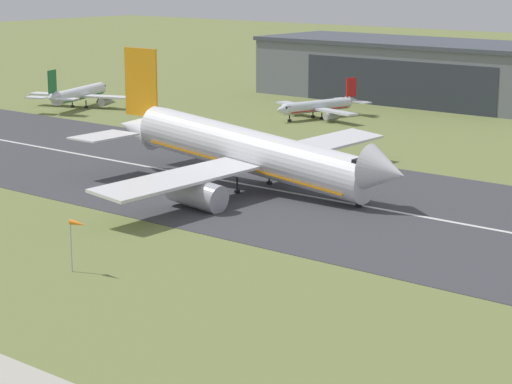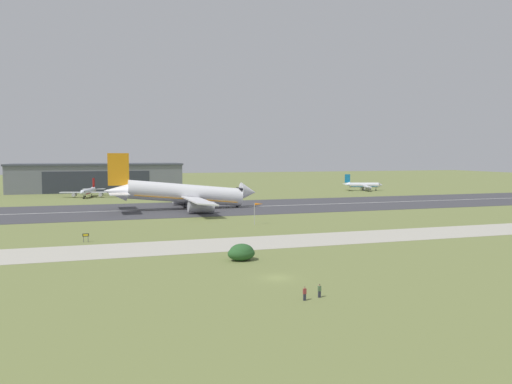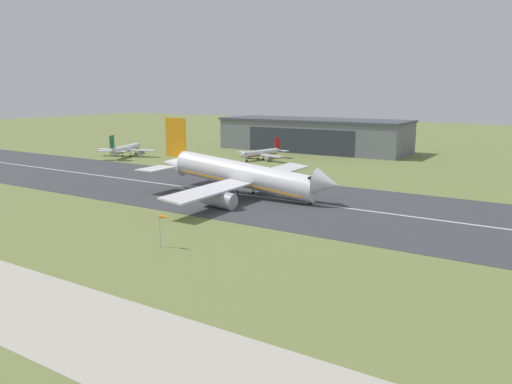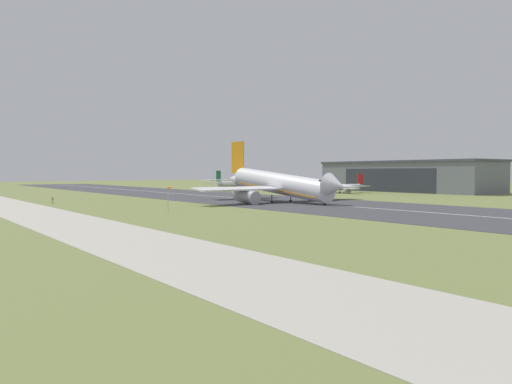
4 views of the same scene
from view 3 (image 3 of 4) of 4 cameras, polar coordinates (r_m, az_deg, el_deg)
ground_plane at (r=90.44m, az=-19.66°, el=-5.50°), size 745.23×745.23×0.00m
runway_strip at (r=124.94m, az=-1.95°, el=-0.23°), size 505.23×47.11×0.06m
runway_centreline at (r=124.93m, az=-1.95°, el=-0.21°), size 454.71×0.70×0.01m
hangar_building at (r=217.91m, az=6.57°, el=6.52°), size 81.31×27.23×13.67m
airplane_landing at (r=121.82m, az=-1.46°, el=1.86°), size 50.98×57.75×18.61m
airplane_parked_west at (r=202.72m, az=-14.68°, el=4.76°), size 23.31×26.10×9.29m
airplane_parked_centre at (r=187.69m, az=0.56°, el=4.46°), size 22.95×21.91×7.74m
windsock_pole at (r=82.51m, az=-10.41°, el=-3.01°), size 2.44×0.66×5.59m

